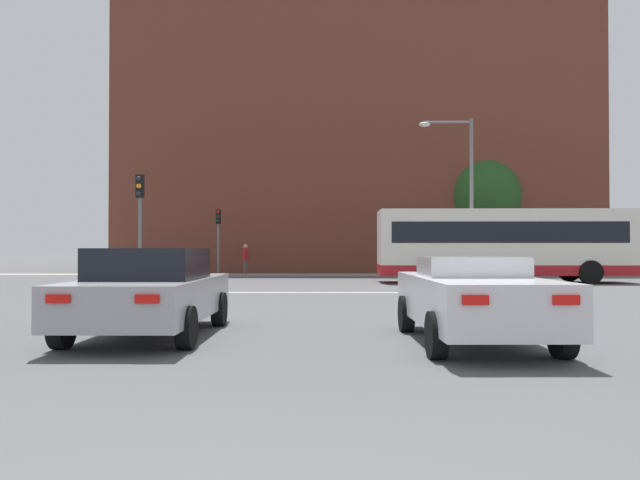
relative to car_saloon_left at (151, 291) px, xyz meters
The scene contains 12 objects.
stop_line_strip 10.93m from the car_saloon_left, 76.31° to the left, with size 9.84×0.30×0.01m, color silver.
far_pavement 25.51m from the car_saloon_left, 84.19° to the left, with size 70.93×2.50×0.01m, color gray.
brick_civic_building 35.66m from the car_saloon_left, 82.35° to the left, with size 31.42×12.91×23.08m.
car_saloon_left is the anchor object (origin of this frame).
car_roadster_right 5.30m from the car_saloon_left, ahead, with size 2.00×4.53×1.34m.
bus_crossing_lead 20.06m from the car_saloon_left, 58.33° to the left, with size 10.83×2.65×3.18m.
traffic_light_near_left 11.68m from the car_saloon_left, 108.24° to the left, with size 0.26×0.31×4.05m.
traffic_light_far_left 24.65m from the car_saloon_left, 97.83° to the left, with size 0.26×0.31×3.70m.
street_lamp_junction 20.06m from the car_saloon_left, 63.20° to the left, with size 2.42×0.36×7.34m.
pedestrian_waiting 26.22m from the car_saloon_left, 94.52° to the left, with size 0.36×0.45×1.76m.
tree_by_building 31.91m from the car_saloon_left, 66.60° to the left, with size 4.86×4.86×7.28m.
tree_kerbside 34.28m from the car_saloon_left, 62.33° to the left, with size 4.06×4.06×6.23m.
Camera 1 is at (0.48, -2.03, 1.46)m, focal length 35.00 mm.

